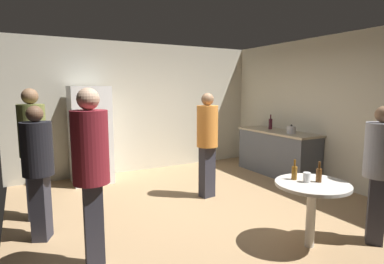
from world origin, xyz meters
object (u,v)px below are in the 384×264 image
at_px(refrigerator, 90,135).
at_px(plastic_cup_white, 307,177).
at_px(wine_bottle_on_counter, 270,124).
at_px(beer_bottle_brown, 319,175).
at_px(person_in_maroon_shirt, 91,166).
at_px(foreground_table, 312,192).
at_px(person_in_gray_shirt, 380,165).
at_px(person_in_black_shirt, 38,163).
at_px(person_in_olive_shirt, 33,144).
at_px(beer_bottle_amber, 294,172).
at_px(kettle, 291,130).
at_px(person_in_orange_shirt, 207,137).

distance_m(refrigerator, plastic_cup_white, 4.00).
bearing_deg(refrigerator, wine_bottle_on_counter, -15.64).
height_order(beer_bottle_brown, person_in_maroon_shirt, person_in_maroon_shirt).
xyz_separation_m(foreground_table, person_in_gray_shirt, (0.73, -0.28, 0.28)).
relative_size(foreground_table, beer_bottle_brown, 3.48).
height_order(foreground_table, plastic_cup_white, plastic_cup_white).
height_order(foreground_table, person_in_black_shirt, person_in_black_shirt).
bearing_deg(foreground_table, person_in_maroon_shirt, 162.38).
bearing_deg(person_in_olive_shirt, person_in_black_shirt, -65.15).
distance_m(beer_bottle_amber, plastic_cup_white, 0.15).
bearing_deg(beer_bottle_brown, kettle, 50.35).
relative_size(kettle, person_in_olive_shirt, 0.14).
bearing_deg(kettle, beer_bottle_brown, -129.65).
distance_m(refrigerator, person_in_maroon_shirt, 3.07).
distance_m(person_in_gray_shirt, person_in_olive_shirt, 4.25).
xyz_separation_m(refrigerator, plastic_cup_white, (1.60, -3.66, -0.11)).
distance_m(wine_bottle_on_counter, person_in_gray_shirt, 3.22).
height_order(wine_bottle_on_counter, person_in_orange_shirt, person_in_orange_shirt).
relative_size(person_in_maroon_shirt, person_in_gray_shirt, 1.13).
bearing_deg(person_in_black_shirt, plastic_cup_white, -7.43).
relative_size(beer_bottle_amber, person_in_black_shirt, 0.15).
distance_m(refrigerator, foreground_table, 4.06).
xyz_separation_m(person_in_orange_shirt, person_in_gray_shirt, (0.88, -2.25, -0.07)).
height_order(refrigerator, foreground_table, refrigerator).
distance_m(plastic_cup_white, person_in_olive_shirt, 3.44).
bearing_deg(beer_bottle_amber, kettle, 44.81).
bearing_deg(kettle, person_in_black_shirt, -174.75).
xyz_separation_m(kettle, person_in_gray_shirt, (-1.05, -2.32, -0.06)).
distance_m(foreground_table, person_in_black_shirt, 3.10).
height_order(plastic_cup_white, person_in_olive_shirt, person_in_olive_shirt).
distance_m(person_in_orange_shirt, person_in_black_shirt, 2.49).
relative_size(refrigerator, person_in_olive_shirt, 1.02).
height_order(beer_bottle_amber, person_in_orange_shirt, person_in_orange_shirt).
bearing_deg(beer_bottle_brown, wine_bottle_on_counter, 56.68).
bearing_deg(foreground_table, person_in_orange_shirt, 94.38).
bearing_deg(refrigerator, person_in_orange_shirt, -49.68).
bearing_deg(person_in_gray_shirt, plastic_cup_white, 31.19).
bearing_deg(person_in_orange_shirt, beer_bottle_brown, -1.55).
xyz_separation_m(plastic_cup_white, person_in_maroon_shirt, (-2.16, 0.65, 0.25)).
distance_m(plastic_cup_white, person_in_orange_shirt, 1.93).
relative_size(kettle, person_in_gray_shirt, 0.16).
xyz_separation_m(refrigerator, beer_bottle_brown, (1.72, -3.72, -0.08)).
distance_m(wine_bottle_on_counter, person_in_maroon_shirt, 4.56).
relative_size(plastic_cup_white, person_in_olive_shirt, 0.06).
xyz_separation_m(wine_bottle_on_counter, plastic_cup_white, (-1.92, -2.68, -0.23)).
bearing_deg(plastic_cup_white, person_in_gray_shirt, -23.48).
xyz_separation_m(foreground_table, plastic_cup_white, (-0.04, 0.05, 0.16)).
xyz_separation_m(foreground_table, person_in_orange_shirt, (-0.15, 1.96, 0.36)).
relative_size(person_in_black_shirt, person_in_gray_shirt, 1.00).
distance_m(kettle, plastic_cup_white, 2.70).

